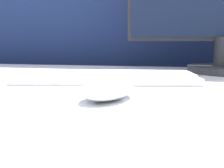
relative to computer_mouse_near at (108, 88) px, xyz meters
The scene contains 3 objects.
partition_panel 0.73m from the computer_mouse_near, 85.73° to the left, with size 5.00×0.03×1.42m.
computer_mouse_near is the anchor object (origin of this frame).
keyboard 0.18m from the computer_mouse_near, 103.50° to the left, with size 0.43×0.18×0.02m.
Camera 1 is at (0.03, -0.50, 0.84)m, focal length 42.00 mm.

